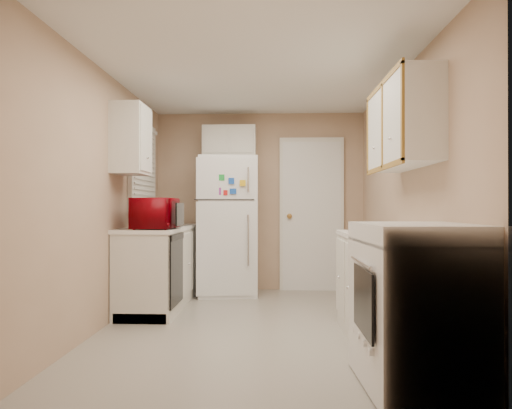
{
  "coord_description": "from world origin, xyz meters",
  "views": [
    {
      "loc": [
        0.18,
        -4.31,
        1.13
      ],
      "look_at": [
        0.0,
        0.5,
        1.15
      ],
      "focal_mm": 32.0,
      "sensor_mm": 36.0,
      "label": 1
    }
  ],
  "objects": [
    {
      "name": "floor",
      "position": [
        0.0,
        0.0,
        0.0
      ],
      "size": [
        3.8,
        3.8,
        0.0
      ],
      "primitive_type": "plane",
      "color": "#B5ADA2",
      "rests_on": "ground"
    },
    {
      "name": "ceiling",
      "position": [
        0.0,
        0.0,
        2.4
      ],
      "size": [
        3.8,
        3.8,
        0.0
      ],
      "primitive_type": "plane",
      "color": "white",
      "rests_on": "floor"
    },
    {
      "name": "wall_left",
      "position": [
        -1.4,
        0.0,
        1.2
      ],
      "size": [
        3.8,
        3.8,
        0.0
      ],
      "primitive_type": "plane",
      "color": "tan",
      "rests_on": "floor"
    },
    {
      "name": "wall_right",
      "position": [
        1.4,
        0.0,
        1.2
      ],
      "size": [
        3.8,
        3.8,
        0.0
      ],
      "primitive_type": "plane",
      "color": "tan",
      "rests_on": "floor"
    },
    {
      "name": "wall_back",
      "position": [
        0.0,
        1.9,
        1.2
      ],
      "size": [
        2.8,
        2.8,
        0.0
      ],
      "primitive_type": "plane",
      "color": "tan",
      "rests_on": "floor"
    },
    {
      "name": "wall_front",
      "position": [
        0.0,
        -1.9,
        1.2
      ],
      "size": [
        2.8,
        2.8,
        0.0
      ],
      "primitive_type": "plane",
      "color": "tan",
      "rests_on": "floor"
    },
    {
      "name": "left_counter",
      "position": [
        -1.1,
        0.9,
        0.45
      ],
      "size": [
        0.6,
        1.8,
        0.9
      ],
      "primitive_type": "cube",
      "color": "silver",
      "rests_on": "floor"
    },
    {
      "name": "dishwasher",
      "position": [
        -0.81,
        0.3,
        0.49
      ],
      "size": [
        0.03,
        0.58,
        0.72
      ],
      "primitive_type": "cube",
      "color": "black",
      "rests_on": "floor"
    },
    {
      "name": "sink",
      "position": [
        -1.1,
        1.05,
        0.86
      ],
      "size": [
        0.54,
        0.74,
        0.16
      ],
      "primitive_type": "cube",
      "color": "gray",
      "rests_on": "left_counter"
    },
    {
      "name": "microwave",
      "position": [
        -1.02,
        0.29,
        1.05
      ],
      "size": [
        0.57,
        0.32,
        0.38
      ],
      "primitive_type": "imported",
      "rotation": [
        0.0,
        0.0,
        1.58
      ],
      "color": "maroon",
      "rests_on": "left_counter"
    },
    {
      "name": "soap_bottle",
      "position": [
        -1.08,
        1.41,
        1.0
      ],
      "size": [
        0.09,
        0.09,
        0.2
      ],
      "primitive_type": "imported",
      "rotation": [
        0.0,
        0.0,
        0.03
      ],
      "color": "white",
      "rests_on": "left_counter"
    },
    {
      "name": "window_blinds",
      "position": [
        -1.36,
        1.05,
        1.6
      ],
      "size": [
        0.1,
        0.98,
        1.08
      ],
      "primitive_type": "cube",
      "color": "silver",
      "rests_on": "wall_left"
    },
    {
      "name": "upper_cabinet_left",
      "position": [
        -1.25,
        0.22,
        1.8
      ],
      "size": [
        0.3,
        0.45,
        0.7
      ],
      "primitive_type": "cube",
      "color": "silver",
      "rests_on": "wall_left"
    },
    {
      "name": "refrigerator",
      "position": [
        -0.41,
        1.56,
        0.88
      ],
      "size": [
        0.8,
        0.78,
        1.76
      ],
      "primitive_type": "cube",
      "rotation": [
        0.0,
        0.0,
        0.12
      ],
      "color": "white",
      "rests_on": "floor"
    },
    {
      "name": "cabinet_over_fridge",
      "position": [
        -0.4,
        1.75,
        2.0
      ],
      "size": [
        0.7,
        0.3,
        0.4
      ],
      "primitive_type": "cube",
      "color": "silver",
      "rests_on": "wall_back"
    },
    {
      "name": "interior_door",
      "position": [
        0.7,
        1.86,
        1.02
      ],
      "size": [
        0.86,
        0.06,
        2.08
      ],
      "primitive_type": "cube",
      "color": "white",
      "rests_on": "floor"
    },
    {
      "name": "right_counter",
      "position": [
        1.1,
        -0.8,
        0.45
      ],
      "size": [
        0.6,
        2.0,
        0.9
      ],
      "primitive_type": "cube",
      "color": "silver",
      "rests_on": "floor"
    },
    {
      "name": "stove",
      "position": [
        1.08,
        -1.45,
        0.52
      ],
      "size": [
        0.73,
        0.88,
        1.03
      ],
      "primitive_type": "cube",
      "rotation": [
        0.0,
        0.0,
        0.05
      ],
      "color": "white",
      "rests_on": "floor"
    },
    {
      "name": "upper_cabinet_right",
      "position": [
        1.25,
        -0.5,
        1.8
      ],
      "size": [
        0.3,
        1.2,
        0.7
      ],
      "primitive_type": "cube",
      "color": "silver",
      "rests_on": "wall_right"
    }
  ]
}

